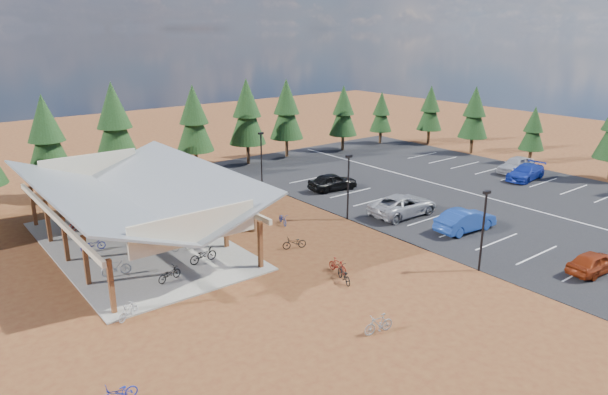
# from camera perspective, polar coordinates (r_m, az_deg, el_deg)

# --- Properties ---
(ground) EXTENTS (140.00, 140.00, 0.00)m
(ground) POSITION_cam_1_polar(r_m,az_deg,el_deg) (38.13, 1.05, -4.65)
(ground) COLOR #5F2C19
(ground) RESTS_ON ground
(asphalt_lot) EXTENTS (27.00, 44.00, 0.04)m
(asphalt_lot) POSITION_cam_1_polar(r_m,az_deg,el_deg) (52.87, 14.70, 1.12)
(asphalt_lot) COLOR black
(asphalt_lot) RESTS_ON ground
(concrete_pad) EXTENTS (10.60, 18.60, 0.10)m
(concrete_pad) POSITION_cam_1_polar(r_m,az_deg,el_deg) (39.22, -17.10, -4.73)
(concrete_pad) COLOR gray
(concrete_pad) RESTS_ON ground
(bike_pavilion) EXTENTS (11.65, 19.40, 4.97)m
(bike_pavilion) POSITION_cam_1_polar(r_m,az_deg,el_deg) (38.02, -17.59, 0.56)
(bike_pavilion) COLOR #4F2416
(bike_pavilion) RESTS_ON concrete_pad
(lamp_post_0) EXTENTS (0.50, 0.25, 5.14)m
(lamp_post_0) POSITION_cam_1_polar(r_m,az_deg,el_deg) (34.32, 18.36, -2.80)
(lamp_post_0) COLOR black
(lamp_post_0) RESTS_ON ground
(lamp_post_1) EXTENTS (0.50, 0.25, 5.14)m
(lamp_post_1) POSITION_cam_1_polar(r_m,az_deg,el_deg) (41.71, 4.68, 1.57)
(lamp_post_1) COLOR black
(lamp_post_1) RESTS_ON ground
(lamp_post_2) EXTENTS (0.50, 0.25, 5.14)m
(lamp_post_2) POSITION_cam_1_polar(r_m,az_deg,el_deg) (50.89, -4.52, 4.46)
(lamp_post_2) COLOR black
(lamp_post_2) RESTS_ON ground
(trash_bin_0) EXTENTS (0.60, 0.60, 0.90)m
(trash_bin_0) POSITION_cam_1_polar(r_m,az_deg,el_deg) (40.10, -5.56, -2.91)
(trash_bin_0) COLOR #432B18
(trash_bin_0) RESTS_ON ground
(trash_bin_1) EXTENTS (0.60, 0.60, 0.90)m
(trash_bin_1) POSITION_cam_1_polar(r_m,az_deg,el_deg) (41.44, -7.75, -2.31)
(trash_bin_1) COLOR #432B18
(trash_bin_1) RESTS_ON ground
(pine_2) EXTENTS (3.92, 3.92, 9.12)m
(pine_2) POSITION_cam_1_polar(r_m,az_deg,el_deg) (51.20, -25.49, 5.88)
(pine_2) COLOR #382314
(pine_2) RESTS_ON ground
(pine_3) EXTENTS (4.17, 4.17, 9.71)m
(pine_3) POSITION_cam_1_polar(r_m,az_deg,el_deg) (53.80, -19.33, 7.45)
(pine_3) COLOR #382314
(pine_3) RESTS_ON ground
(pine_4) EXTENTS (3.86, 3.86, 8.98)m
(pine_4) POSITION_cam_1_polar(r_m,az_deg,el_deg) (56.86, -11.52, 8.10)
(pine_4) COLOR #382314
(pine_4) RESTS_ON ground
(pine_5) EXTENTS (4.00, 4.00, 9.31)m
(pine_5) POSITION_cam_1_polar(r_m,az_deg,el_deg) (59.23, -6.04, 8.91)
(pine_5) COLOR #382314
(pine_5) RESTS_ON ground
(pine_6) EXTENTS (3.84, 3.84, 8.95)m
(pine_6) POSITION_cam_1_polar(r_m,az_deg,el_deg) (62.47, -1.86, 9.22)
(pine_6) COLOR #382314
(pine_6) RESTS_ON ground
(pine_7) EXTENTS (3.39, 3.39, 7.89)m
(pine_7) POSITION_cam_1_polar(r_m,az_deg,el_deg) (66.07, 4.17, 9.07)
(pine_7) COLOR #382314
(pine_7) RESTS_ON ground
(pine_8) EXTENTS (2.86, 2.86, 6.66)m
(pine_8) POSITION_cam_1_polar(r_m,az_deg,el_deg) (70.93, 8.13, 8.89)
(pine_8) COLOR #382314
(pine_8) RESTS_ON ground
(pine_11) EXTENTS (2.70, 2.70, 6.30)m
(pine_11) POSITION_cam_1_polar(r_m,az_deg,el_deg) (64.61, 23.00, 6.68)
(pine_11) COLOR #382314
(pine_11) RESTS_ON ground
(pine_12) EXTENTS (3.43, 3.43, 7.98)m
(pine_12) POSITION_cam_1_polar(r_m,az_deg,el_deg) (67.33, 17.50, 8.52)
(pine_12) COLOR #382314
(pine_12) RESTS_ON ground
(pine_13) EXTENTS (3.20, 3.20, 7.46)m
(pine_13) POSITION_cam_1_polar(r_m,az_deg,el_deg) (71.93, 13.15, 9.13)
(pine_13) COLOR #382314
(pine_13) RESTS_ON ground
(bike_0) EXTENTS (1.71, 0.96, 0.85)m
(bike_0) POSITION_cam_1_polar(r_m,az_deg,el_deg) (33.02, -13.99, -7.81)
(bike_0) COLOR black
(bike_0) RESTS_ON concrete_pad
(bike_1) EXTENTS (1.81, 0.87, 1.05)m
(bike_1) POSITION_cam_1_polar(r_m,az_deg,el_deg) (34.53, -19.17, -6.97)
(bike_1) COLOR #A2A5AA
(bike_1) RESTS_ON concrete_pad
(bike_2) EXTENTS (1.66, 0.68, 0.85)m
(bike_2) POSITION_cam_1_polar(r_m,az_deg,el_deg) (38.81, -21.33, -4.66)
(bike_2) COLOR #131A93
(bike_2) RESTS_ON concrete_pad
(bike_3) EXTENTS (1.85, 1.02, 1.07)m
(bike_3) POSITION_cam_1_polar(r_m,az_deg,el_deg) (43.17, -22.56, -2.46)
(bike_3) COLOR maroon
(bike_3) RESTS_ON concrete_pad
(bike_4) EXTENTS (1.92, 0.75, 0.99)m
(bike_4) POSITION_cam_1_polar(r_m,az_deg,el_deg) (35.01, -10.58, -5.97)
(bike_4) COLOR black
(bike_4) RESTS_ON concrete_pad
(bike_5) EXTENTS (1.53, 0.74, 0.89)m
(bike_5) POSITION_cam_1_polar(r_m,az_deg,el_deg) (37.03, -12.72, -4.87)
(bike_5) COLOR gray
(bike_5) RESTS_ON concrete_pad
(bike_6) EXTENTS (1.73, 0.95, 0.86)m
(bike_6) POSITION_cam_1_polar(r_m,az_deg,el_deg) (41.18, -14.67, -2.75)
(bike_6) COLOR #134291
(bike_6) RESTS_ON concrete_pad
(bike_7) EXTENTS (1.89, 0.86, 1.10)m
(bike_7) POSITION_cam_1_polar(r_m,az_deg,el_deg) (45.88, -16.05, -0.63)
(bike_7) COLOR maroon
(bike_7) RESTS_ON concrete_pad
(bike_9) EXTENTS (1.48, 1.06, 0.88)m
(bike_9) POSITION_cam_1_polar(r_m,az_deg,el_deg) (29.75, -18.02, -11.29)
(bike_9) COLOR #A0A3A8
(bike_9) RESTS_ON ground
(bike_10) EXTENTS (1.57, 0.65, 0.81)m
(bike_10) POSITION_cam_1_polar(r_m,az_deg,el_deg) (24.08, -18.95, -18.90)
(bike_10) COLOR #112198
(bike_10) RESTS_ON ground
(bike_11) EXTENTS (0.49, 1.52, 0.90)m
(bike_11) POSITION_cam_1_polar(r_m,az_deg,el_deg) (33.40, 3.55, -7.14)
(bike_11) COLOR maroon
(bike_11) RESTS_ON ground
(bike_12) EXTENTS (1.20, 1.92, 0.95)m
(bike_12) POSITION_cam_1_polar(r_m,az_deg,el_deg) (32.20, 4.20, -8.08)
(bike_12) COLOR black
(bike_12) RESTS_ON ground
(bike_13) EXTENTS (1.73, 0.75, 1.00)m
(bike_13) POSITION_cam_1_polar(r_m,az_deg,el_deg) (27.36, 7.86, -13.05)
(bike_13) COLOR gray
(bike_13) RESTS_ON ground
(bike_14) EXTENTS (1.02, 1.70, 0.85)m
(bike_14) POSITION_cam_1_polar(r_m,az_deg,el_deg) (41.30, -2.24, -2.27)
(bike_14) COLOR navy
(bike_14) RESTS_ON ground
(bike_15) EXTENTS (1.04, 1.59, 0.93)m
(bike_15) POSITION_cam_1_polar(r_m,az_deg,el_deg) (41.34, -10.96, -2.50)
(bike_15) COLOR #971809
(bike_15) RESTS_ON ground
(bike_16) EXTENTS (1.76, 1.11, 0.87)m
(bike_16) POSITION_cam_1_polar(r_m,az_deg,el_deg) (36.76, -1.01, -4.77)
(bike_16) COLOR black
(bike_16) RESTS_ON ground
(car_0) EXTENTS (4.12, 1.97, 1.36)m
(car_0) POSITION_cam_1_polar(r_m,az_deg,el_deg) (37.52, 28.22, -6.02)
(car_0) COLOR maroon
(car_0) RESTS_ON asphalt_lot
(car_1) EXTENTS (5.14, 2.13, 1.65)m
(car_1) POSITION_cam_1_polar(r_m,az_deg,el_deg) (41.43, 16.63, -2.29)
(car_1) COLOR #1D419C
(car_1) RESTS_ON asphalt_lot
(car_2) EXTENTS (6.09, 2.91, 1.68)m
(car_2) POSITION_cam_1_polar(r_m,az_deg,el_deg) (43.76, 10.38, -0.78)
(car_2) COLOR #929399
(car_2) RESTS_ON asphalt_lot
(car_4) EXTENTS (4.88, 2.54, 1.59)m
(car_4) POSITION_cam_1_polar(r_m,az_deg,el_deg) (49.88, 3.03, 1.68)
(car_4) COLOR black
(car_4) RESTS_ON asphalt_lot
(car_7) EXTENTS (5.38, 2.65, 1.50)m
(car_7) POSITION_cam_1_polar(r_m,az_deg,el_deg) (57.59, 22.30, 2.48)
(car_7) COLOR #152996
(car_7) RESTS_ON asphalt_lot
(car_8) EXTENTS (4.94, 2.12, 1.66)m
(car_8) POSITION_cam_1_polar(r_m,az_deg,el_deg) (60.11, 21.41, 3.24)
(car_8) COLOR #9A9BA2
(car_8) RESTS_ON asphalt_lot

